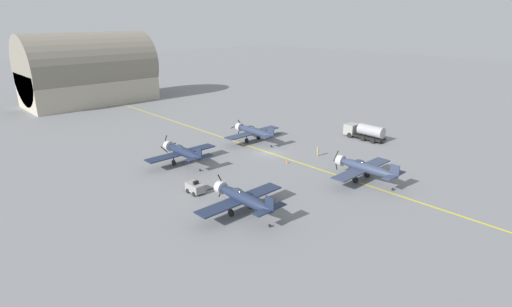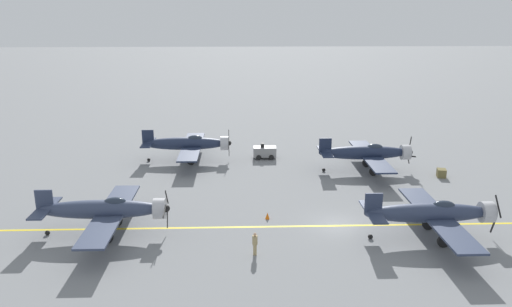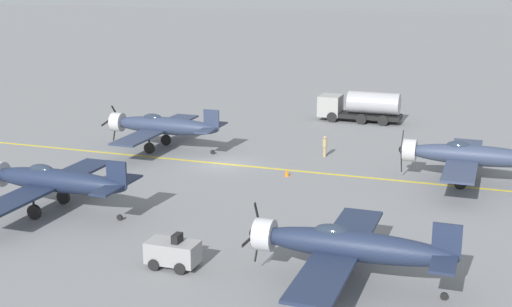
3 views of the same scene
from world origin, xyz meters
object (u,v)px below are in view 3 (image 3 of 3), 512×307
object	(u,v)px
traffic_cone	(287,172)
tow_tractor	(173,252)
airplane_near_left	(346,246)
fuel_tanker	(360,106)
ground_crew_walking	(325,146)
airplane_mid_left	(52,181)
airplane_mid_center	(161,126)
airplane_near_center	(469,155)

from	to	relation	value
traffic_cone	tow_tractor	bearing A→B (deg)	177.87
tow_tractor	airplane_near_left	bearing A→B (deg)	-84.97
fuel_tanker	ground_crew_walking	bearing A→B (deg)	-179.58
airplane_mid_left	traffic_cone	xyz separation A→B (m)	(12.21, -11.23, -1.74)
airplane_mid_center	airplane_near_center	world-z (taller)	same
airplane_near_center	airplane_mid_center	bearing A→B (deg)	87.57
airplane_near_left	ground_crew_walking	world-z (taller)	airplane_near_left
tow_tractor	traffic_cone	distance (m)	17.37
airplane_mid_left	fuel_tanker	xyz separation A→B (m)	(32.68, -12.35, -0.50)
airplane_near_left	traffic_cone	bearing A→B (deg)	38.30
airplane_near_center	tow_tractor	world-z (taller)	airplane_near_center
airplane_near_left	airplane_mid_left	xyz separation A→B (m)	(4.38, 19.20, 0.00)
airplane_near_center	airplane_mid_left	bearing A→B (deg)	123.04
airplane_near_center	traffic_cone	world-z (taller)	airplane_near_center
airplane_mid_left	fuel_tanker	size ratio (longest dim) A/B	1.50
airplane_mid_left	airplane_mid_center	bearing A→B (deg)	5.70
airplane_near_left	fuel_tanker	bearing A→B (deg)	23.12
airplane_near_center	fuel_tanker	size ratio (longest dim) A/B	1.50
airplane_mid_center	fuel_tanker	world-z (taller)	airplane_mid_center
ground_crew_walking	traffic_cone	xyz separation A→B (m)	(-6.22, 1.22, -0.64)
airplane_mid_left	airplane_mid_center	distance (m)	16.23
fuel_tanker	ground_crew_walking	distance (m)	14.25
airplane_mid_center	ground_crew_walking	xyz separation A→B (m)	(2.23, -13.28, -1.09)
airplane_near_left	traffic_cone	world-z (taller)	airplane_near_left
airplane_mid_left	traffic_cone	bearing A→B (deg)	-39.83
airplane_mid_center	airplane_near_left	bearing A→B (deg)	-142.43
airplane_mid_left	airplane_near_center	world-z (taller)	airplane_mid_left
fuel_tanker	ground_crew_walking	world-z (taller)	fuel_tanker
ground_crew_walking	traffic_cone	bearing A→B (deg)	168.87
ground_crew_walking	airplane_near_left	bearing A→B (deg)	-163.53
airplane_mid_center	traffic_cone	size ratio (longest dim) A/B	21.82
airplane_mid_center	ground_crew_walking	world-z (taller)	airplane_mid_center
airplane_near_left	tow_tractor	bearing A→B (deg)	107.68
airplane_mid_left	tow_tractor	xyz separation A→B (m)	(-5.13, -10.58, -1.22)
airplane_mid_left	ground_crew_walking	world-z (taller)	airplane_mid_left
airplane_mid_left	airplane_near_center	distance (m)	27.80
airplane_mid_center	fuel_tanker	xyz separation A→B (m)	(16.47, -13.18, -0.50)
airplane_mid_left	airplane_mid_center	world-z (taller)	airplane_mid_left
ground_crew_walking	airplane_mid_center	bearing A→B (deg)	99.51
tow_tractor	fuel_tanker	bearing A→B (deg)	-2.68
airplane_mid_left	airplane_mid_center	xyz separation A→B (m)	(16.21, 0.83, 0.00)
airplane_near_left	ground_crew_walking	xyz separation A→B (m)	(22.81, 6.74, -1.09)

